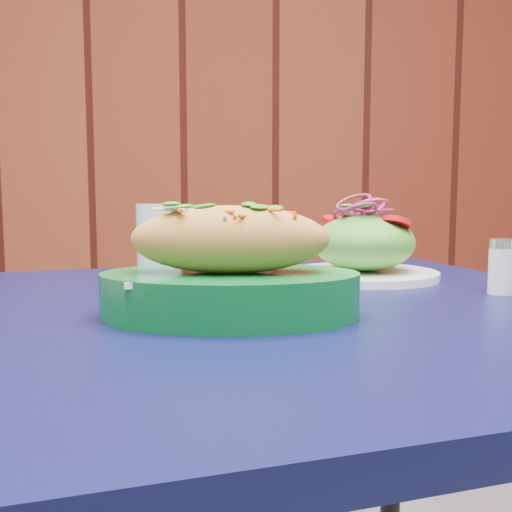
{
  "coord_description": "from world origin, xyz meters",
  "views": [
    {
      "loc": [
        -0.59,
        0.48,
        0.88
      ],
      "look_at": [
        -0.56,
        1.13,
        0.81
      ],
      "focal_mm": 40.0,
      "sensor_mm": 36.0,
      "label": 1
    }
  ],
  "objects": [
    {
      "name": "salt_shaker",
      "position": [
        -0.23,
        1.21,
        0.79
      ],
      "size": [
        0.03,
        0.03,
        0.07
      ],
      "color": "white",
      "rests_on": "cafe_table"
    },
    {
      "name": "brick_wall",
      "position": [
        0.0,
        2.97,
        1.4
      ],
      "size": [
        4.9,
        0.04,
        2.8
      ],
      "primitive_type": "cube",
      "color": "#591C10",
      "rests_on": "ground"
    },
    {
      "name": "water_glass",
      "position": [
        -0.7,
        1.42,
        0.81
      ],
      "size": [
        0.07,
        0.07,
        0.12
      ],
      "primitive_type": "cylinder",
      "color": "silver",
      "rests_on": "cafe_table"
    },
    {
      "name": "cafe_table",
      "position": [
        -0.5,
        1.17,
        0.66
      ],
      "size": [
        0.98,
        0.98,
        0.75
      ],
      "rotation": [
        0.0,
        0.0,
        0.26
      ],
      "color": "black",
      "rests_on": "ground"
    },
    {
      "name": "salad_plate",
      "position": [
        -0.38,
        1.36,
        0.8
      ],
      "size": [
        0.23,
        0.23,
        0.13
      ],
      "rotation": [
        0.0,
        0.0,
        -0.37
      ],
      "color": "white",
      "rests_on": "cafe_table"
    },
    {
      "name": "banh_mi_basket",
      "position": [
        -0.59,
        1.08,
        0.8
      ],
      "size": [
        0.28,
        0.19,
        0.13
      ],
      "rotation": [
        0.0,
        0.0,
        -0.04
      ],
      "color": "#085B23",
      "rests_on": "cafe_table"
    }
  ]
}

